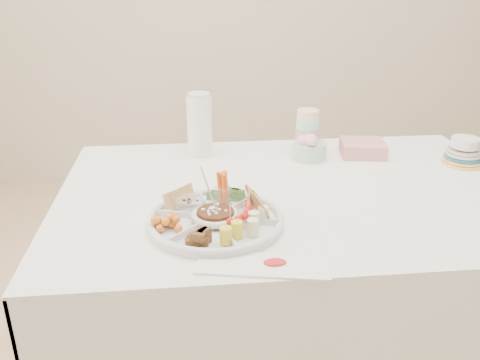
{
  "coord_description": "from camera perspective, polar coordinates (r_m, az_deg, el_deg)",
  "views": [
    {
      "loc": [
        -0.33,
        -1.49,
        1.44
      ],
      "look_at": [
        -0.19,
        -0.12,
        0.85
      ],
      "focal_mm": 38.0,
      "sensor_mm": 36.0,
      "label": 1
    }
  ],
  "objects": [
    {
      "name": "carrot_cucumber",
      "position": [
        1.54,
        -1.73,
        -0.7
      ],
      "size": [
        0.13,
        0.13,
        0.1
      ],
      "primitive_type": null,
      "rotation": [
        0.0,
        0.0,
        -0.28
      ],
      "color": "orange",
      "rests_on": "party_tray"
    },
    {
      "name": "pita_raisins",
      "position": [
        1.51,
        -6.4,
        -2.07
      ],
      "size": [
        0.14,
        0.14,
        0.06
      ],
      "primitive_type": null,
      "rotation": [
        0.0,
        0.0,
        -0.28
      ],
      "color": "tan",
      "rests_on": "party_tray"
    },
    {
      "name": "thermos",
      "position": [
        1.95,
        -4.57,
        6.29
      ],
      "size": [
        0.1,
        0.1,
        0.25
      ],
      "primitive_type": "cylinder",
      "rotation": [
        0.0,
        0.0,
        0.04
      ],
      "color": "white",
      "rests_on": "dining_table"
    },
    {
      "name": "cup_stack",
      "position": [
        1.97,
        7.6,
        6.3
      ],
      "size": [
        0.1,
        0.1,
        0.25
      ],
      "primitive_type": "cylinder",
      "rotation": [
        0.0,
        0.0,
        0.16
      ],
      "color": "silver",
      "rests_on": "dining_table"
    },
    {
      "name": "granola_chunks",
      "position": [
        1.32,
        -4.03,
        -6.29
      ],
      "size": [
        0.12,
        0.12,
        0.04
      ],
      "primitive_type": null,
      "rotation": [
        0.0,
        0.0,
        -0.28
      ],
      "color": "brown",
      "rests_on": "party_tray"
    },
    {
      "name": "plate_stack",
      "position": [
        2.04,
        23.82,
        2.86
      ],
      "size": [
        0.16,
        0.16,
        0.09
      ],
      "primitive_type": "cylinder",
      "rotation": [
        0.0,
        0.0,
        0.15
      ],
      "color": "gold",
      "rests_on": "dining_table"
    },
    {
      "name": "tortillas",
      "position": [
        1.47,
        2.07,
        -2.74
      ],
      "size": [
        0.14,
        0.14,
        0.07
      ],
      "primitive_type": null,
      "rotation": [
        0.0,
        0.0,
        -0.28
      ],
      "color": "#AC6F46",
      "rests_on": "party_tray"
    },
    {
      "name": "placemat",
      "position": [
        1.26,
        2.57,
        -9.51
      ],
      "size": [
        0.34,
        0.17,
        0.01
      ],
      "primitive_type": "cube",
      "rotation": [
        0.0,
        0.0,
        -0.2
      ],
      "color": "white",
      "rests_on": "dining_table"
    },
    {
      "name": "cherries",
      "position": [
        1.41,
        -7.86,
        -4.57
      ],
      "size": [
        0.13,
        0.13,
        0.04
      ],
      "primitive_type": null,
      "rotation": [
        0.0,
        0.0,
        -0.28
      ],
      "color": "orange",
      "rests_on": "party_tray"
    },
    {
      "name": "flower_bowl",
      "position": [
        1.94,
        7.81,
        3.72
      ],
      "size": [
        0.16,
        0.16,
        0.09
      ],
      "primitive_type": "cylinder",
      "rotation": [
        0.0,
        0.0,
        -0.34
      ],
      "color": "#84B596",
      "rests_on": "dining_table"
    },
    {
      "name": "napkin_stack",
      "position": [
        2.02,
        13.61,
        3.49
      ],
      "size": [
        0.18,
        0.17,
        0.05
      ],
      "primitive_type": "cube",
      "rotation": [
        0.0,
        0.0,
        -0.15
      ],
      "color": "#D9878B",
      "rests_on": "dining_table"
    },
    {
      "name": "bean_dip",
      "position": [
        1.44,
        -2.77,
        -4.0
      ],
      "size": [
        0.13,
        0.13,
        0.04
      ],
      "primitive_type": "cylinder",
      "rotation": [
        0.0,
        0.0,
        -0.28
      ],
      "color": "black",
      "rests_on": "party_tray"
    },
    {
      "name": "party_tray",
      "position": [
        1.44,
        -2.77,
        -4.27
      ],
      "size": [
        0.47,
        0.47,
        0.04
      ],
      "primitive_type": "cylinder",
      "rotation": [
        0.0,
        0.0,
        -0.28
      ],
      "color": "silver",
      "rests_on": "dining_table"
    },
    {
      "name": "banana_tomato",
      "position": [
        1.35,
        1.28,
        -4.53
      ],
      "size": [
        0.13,
        0.13,
        0.08
      ],
      "primitive_type": null,
      "rotation": [
        0.0,
        0.0,
        -0.28
      ],
      "color": "#D7C66D",
      "rests_on": "party_tray"
    },
    {
      "name": "dining_table",
      "position": [
        1.86,
        5.43,
        -11.83
      ],
      "size": [
        1.52,
        1.02,
        0.76
      ],
      "primitive_type": "cube",
      "color": "white",
      "rests_on": "floor"
    }
  ]
}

